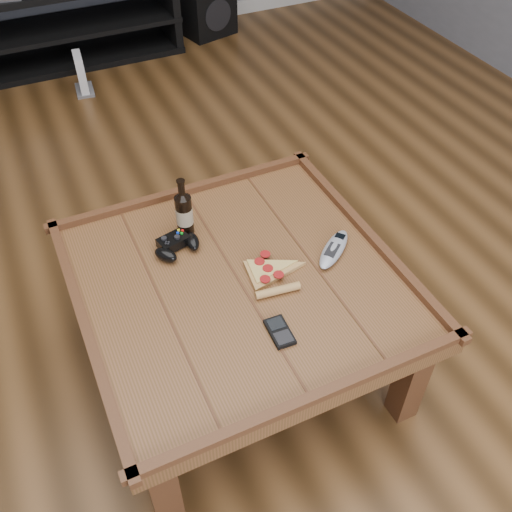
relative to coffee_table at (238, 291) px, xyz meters
name	(u,v)px	position (x,y,z in m)	size (l,w,h in m)	color
ground	(241,361)	(0.00, 0.00, -0.39)	(6.00, 6.00, 0.00)	#3F2712
baseboard	(69,38)	(0.00, 2.99, -0.34)	(5.00, 0.02, 0.10)	silver
coffee_table	(238,291)	(0.00, 0.00, 0.00)	(1.03, 1.03, 0.48)	#533517
media_console	(70,23)	(0.00, 2.75, -0.15)	(1.40, 0.45, 0.50)	black
beer_bottle	(184,212)	(-0.07, 0.28, 0.15)	(0.06, 0.06, 0.22)	black
game_controller	(177,245)	(-0.13, 0.21, 0.08)	(0.17, 0.14, 0.05)	black
pizza_slice	(269,273)	(0.10, -0.03, 0.07)	(0.19, 0.28, 0.03)	tan
smartphone	(280,332)	(0.02, -0.25, 0.07)	(0.06, 0.11, 0.01)	black
remote_control	(334,249)	(0.34, -0.02, 0.07)	(0.20, 0.18, 0.03)	#989CA5
subwoofer	(204,8)	(0.96, 2.80, -0.22)	(0.42, 0.42, 0.34)	black
game_console	(81,75)	(-0.06, 2.28, -0.28)	(0.13, 0.20, 0.24)	slate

